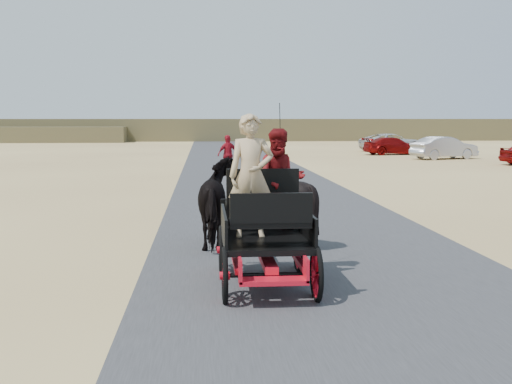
{
  "coord_description": "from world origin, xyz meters",
  "views": [
    {
      "loc": [
        -1.98,
        -9.67,
        2.45
      ],
      "look_at": [
        -1.1,
        1.16,
        1.2
      ],
      "focal_mm": 45.0,
      "sensor_mm": 36.0,
      "label": 1
    }
  ],
  "objects": [
    {
      "name": "ridge_far",
      "position": [
        0.0,
        62.0,
        1.2
      ],
      "size": [
        140.0,
        6.0,
        2.4
      ],
      "primitive_type": "cube",
      "color": "brown",
      "rests_on": "ground"
    },
    {
      "name": "car_b",
      "position": [
        12.56,
        28.12,
        0.68
      ],
      "size": [
        4.36,
        2.62,
        1.36
      ],
      "primitive_type": "imported",
      "rotation": [
        0.0,
        0.0,
        1.88
      ],
      "color": "#B2B2B7",
      "rests_on": "ground"
    },
    {
      "name": "ground",
      "position": [
        0.0,
        0.0,
        0.0
      ],
      "size": [
        140.0,
        140.0,
        0.0
      ],
      "primitive_type": "plane",
      "color": "tan"
    },
    {
      "name": "pedestrian",
      "position": [
        -0.9,
        18.67,
        0.86
      ],
      "size": [
        1.09,
        0.8,
        1.73
      ],
      "primitive_type": "imported",
      "rotation": [
        0.0,
        0.0,
        3.57
      ],
      "color": "maroon",
      "rests_on": "ground"
    },
    {
      "name": "horse_right",
      "position": [
        -0.55,
        2.56,
        0.85
      ],
      "size": [
        1.37,
        1.54,
        1.7
      ],
      "primitive_type": "imported",
      "rotation": [
        0.0,
        0.0,
        3.14
      ],
      "color": "black",
      "rests_on": "ground"
    },
    {
      "name": "road",
      "position": [
        0.0,
        0.0,
        0.01
      ],
      "size": [
        6.0,
        140.0,
        0.01
      ],
      "primitive_type": "cube",
      "color": "#38383A",
      "rests_on": "ground"
    },
    {
      "name": "passenger_woman",
      "position": [
        -0.8,
        0.16,
        1.51
      ],
      "size": [
        0.77,
        0.6,
        1.58
      ],
      "primitive_type": "imported",
      "color": "#660C0F",
      "rests_on": "carriage"
    },
    {
      "name": "carriage",
      "position": [
        -1.1,
        -0.44,
        0.36
      ],
      "size": [
        1.3,
        2.4,
        0.72
      ],
      "primitive_type": null,
      "color": "black",
      "rests_on": "ground"
    },
    {
      "name": "horse_left",
      "position": [
        -1.65,
        2.56,
        0.85
      ],
      "size": [
        0.91,
        2.01,
        1.7
      ],
      "primitive_type": "imported",
      "rotation": [
        0.0,
        0.0,
        3.14
      ],
      "color": "black",
      "rests_on": "ground"
    },
    {
      "name": "car_c",
      "position": [
        10.86,
        33.01,
        0.59
      ],
      "size": [
        4.26,
        2.25,
        1.18
      ],
      "primitive_type": "imported",
      "rotation": [
        0.0,
        0.0,
        1.72
      ],
      "color": "maroon",
      "rests_on": "ground"
    },
    {
      "name": "driver_man",
      "position": [
        -1.3,
        -0.39,
        1.62
      ],
      "size": [
        0.66,
        0.43,
        1.8
      ],
      "primitive_type": "imported",
      "color": "tan",
      "rests_on": "carriage"
    },
    {
      "name": "car_d",
      "position": [
        12.11,
        37.6,
        0.66
      ],
      "size": [
        5.11,
        3.14,
        1.32
      ],
      "primitive_type": "imported",
      "rotation": [
        0.0,
        0.0,
        1.78
      ],
      "color": "silver",
      "rests_on": "ground"
    }
  ]
}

